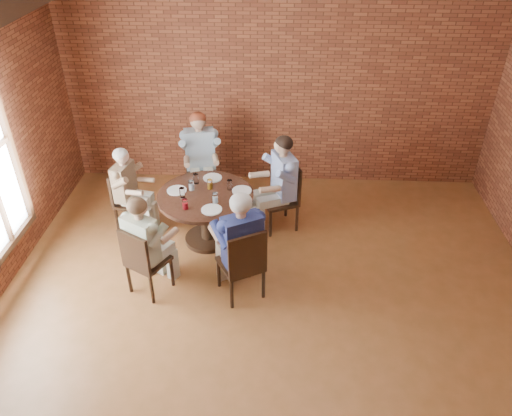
{
  "coord_description": "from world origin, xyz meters",
  "views": [
    {
      "loc": [
        0.04,
        -3.76,
        4.21
      ],
      "look_at": [
        -0.2,
        1.0,
        1.04
      ],
      "focal_mm": 35.0,
      "sensor_mm": 36.0,
      "label": 1
    }
  ],
  "objects_px": {
    "dining_table": "(206,208)",
    "chair_e": "(244,262)",
    "chair_a": "(285,194)",
    "smartphone": "(236,208)",
    "chair_d": "(143,260)",
    "diner_d": "(146,246)",
    "diner_b": "(201,158)",
    "diner_c": "(129,191)",
    "diner_a": "(279,184)",
    "chair_c": "(126,198)",
    "chair_b": "(201,166)",
    "diner_e": "(240,245)"
  },
  "relations": [
    {
      "from": "diner_e",
      "to": "dining_table",
      "type": "bearing_deg",
      "value": -90.0
    },
    {
      "from": "dining_table",
      "to": "diner_e",
      "type": "height_order",
      "value": "diner_e"
    },
    {
      "from": "chair_e",
      "to": "smartphone",
      "type": "distance_m",
      "value": 0.83
    },
    {
      "from": "chair_b",
      "to": "diner_d",
      "type": "height_order",
      "value": "diner_d"
    },
    {
      "from": "diner_b",
      "to": "smartphone",
      "type": "bearing_deg",
      "value": -76.27
    },
    {
      "from": "chair_a",
      "to": "smartphone",
      "type": "relative_size",
      "value": 6.52
    },
    {
      "from": "chair_a",
      "to": "chair_e",
      "type": "bearing_deg",
      "value": -39.74
    },
    {
      "from": "dining_table",
      "to": "diner_b",
      "type": "distance_m",
      "value": 1.12
    },
    {
      "from": "chair_a",
      "to": "diner_e",
      "type": "relative_size",
      "value": 0.69
    },
    {
      "from": "chair_c",
      "to": "diner_d",
      "type": "height_order",
      "value": "diner_d"
    },
    {
      "from": "diner_a",
      "to": "chair_d",
      "type": "distance_m",
      "value": 2.15
    },
    {
      "from": "smartphone",
      "to": "chair_e",
      "type": "bearing_deg",
      "value": -99.7
    },
    {
      "from": "dining_table",
      "to": "chair_a",
      "type": "bearing_deg",
      "value": 22.37
    },
    {
      "from": "chair_d",
      "to": "chair_b",
      "type": "bearing_deg",
      "value": -69.86
    },
    {
      "from": "diner_b",
      "to": "chair_e",
      "type": "height_order",
      "value": "diner_b"
    },
    {
      "from": "diner_b",
      "to": "chair_c",
      "type": "xyz_separation_m",
      "value": [
        -0.94,
        -0.83,
        -0.21
      ]
    },
    {
      "from": "chair_d",
      "to": "smartphone",
      "type": "bearing_deg",
      "value": -114.03
    },
    {
      "from": "dining_table",
      "to": "smartphone",
      "type": "xyz_separation_m",
      "value": [
        0.43,
        -0.3,
        0.23
      ]
    },
    {
      "from": "chair_c",
      "to": "smartphone",
      "type": "xyz_separation_m",
      "value": [
        1.6,
        -0.56,
        0.27
      ]
    },
    {
      "from": "diner_a",
      "to": "diner_c",
      "type": "xyz_separation_m",
      "value": [
        -2.05,
        -0.16,
        -0.07
      ]
    },
    {
      "from": "diner_b",
      "to": "diner_e",
      "type": "height_order",
      "value": "diner_e"
    },
    {
      "from": "diner_d",
      "to": "smartphone",
      "type": "xyz_separation_m",
      "value": [
        0.99,
        0.7,
        0.1
      ]
    },
    {
      "from": "chair_b",
      "to": "diner_d",
      "type": "bearing_deg",
      "value": -109.83
    },
    {
      "from": "diner_a",
      "to": "diner_c",
      "type": "height_order",
      "value": "diner_a"
    },
    {
      "from": "diner_a",
      "to": "diner_e",
      "type": "xyz_separation_m",
      "value": [
        -0.43,
        -1.4,
        0.01
      ]
    },
    {
      "from": "chair_e",
      "to": "diner_e",
      "type": "xyz_separation_m",
      "value": [
        -0.05,
        0.09,
        0.18
      ]
    },
    {
      "from": "diner_b",
      "to": "diner_c",
      "type": "distance_m",
      "value": 1.21
    },
    {
      "from": "chair_d",
      "to": "diner_a",
      "type": "bearing_deg",
      "value": -107.57
    },
    {
      "from": "diner_a",
      "to": "chair_e",
      "type": "distance_m",
      "value": 1.54
    },
    {
      "from": "diner_c",
      "to": "diner_d",
      "type": "xyz_separation_m",
      "value": [
        0.53,
        -1.24,
        0.03
      ]
    },
    {
      "from": "chair_b",
      "to": "chair_e",
      "type": "xyz_separation_m",
      "value": [
        0.82,
        -2.27,
        0.0
      ]
    },
    {
      "from": "chair_b",
      "to": "smartphone",
      "type": "distance_m",
      "value": 1.64
    },
    {
      "from": "diner_b",
      "to": "chair_c",
      "type": "distance_m",
      "value": 1.27
    },
    {
      "from": "chair_b",
      "to": "chair_c",
      "type": "bearing_deg",
      "value": -146.49
    },
    {
      "from": "chair_e",
      "to": "smartphone",
      "type": "xyz_separation_m",
      "value": [
        -0.14,
        0.79,
        0.23
      ]
    },
    {
      "from": "chair_c",
      "to": "chair_b",
      "type": "bearing_deg",
      "value": -32.56
    },
    {
      "from": "chair_b",
      "to": "chair_e",
      "type": "relative_size",
      "value": 0.99
    },
    {
      "from": "diner_a",
      "to": "diner_e",
      "type": "height_order",
      "value": "diner_e"
    },
    {
      "from": "chair_c",
      "to": "chair_e",
      "type": "bearing_deg",
      "value": -115.25
    },
    {
      "from": "chair_d",
      "to": "diner_d",
      "type": "distance_m",
      "value": 0.18
    },
    {
      "from": "diner_d",
      "to": "chair_e",
      "type": "xyz_separation_m",
      "value": [
        1.14,
        -0.09,
        -0.13
      ]
    },
    {
      "from": "diner_d",
      "to": "diner_e",
      "type": "bearing_deg",
      "value": -150.92
    },
    {
      "from": "diner_e",
      "to": "smartphone",
      "type": "relative_size",
      "value": 9.45
    },
    {
      "from": "diner_c",
      "to": "chair_c",
      "type": "bearing_deg",
      "value": 90.0
    },
    {
      "from": "dining_table",
      "to": "chair_b",
      "type": "bearing_deg",
      "value": 101.48
    },
    {
      "from": "diner_b",
      "to": "diner_e",
      "type": "bearing_deg",
      "value": -81.68
    },
    {
      "from": "chair_c",
      "to": "chair_a",
      "type": "bearing_deg",
      "value": -73.01
    },
    {
      "from": "dining_table",
      "to": "chair_e",
      "type": "relative_size",
      "value": 1.29
    },
    {
      "from": "diner_d",
      "to": "diner_a",
      "type": "bearing_deg",
      "value": -108.27
    },
    {
      "from": "chair_d",
      "to": "chair_e",
      "type": "distance_m",
      "value": 1.18
    }
  ]
}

